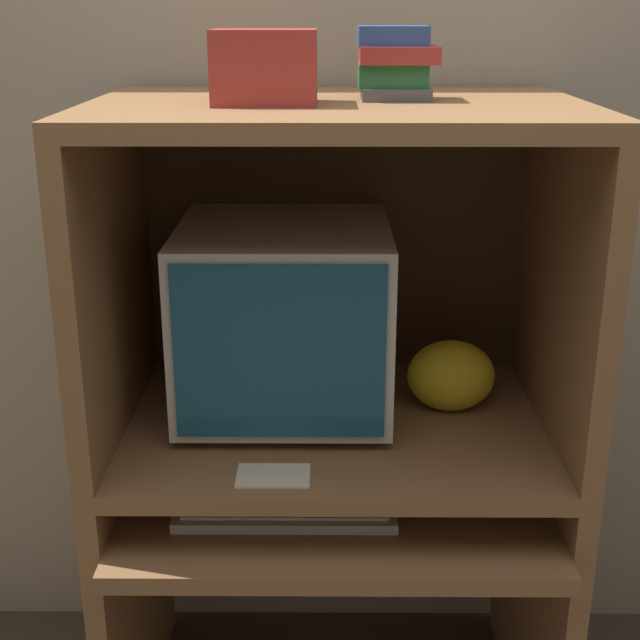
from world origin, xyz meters
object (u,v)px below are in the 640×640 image
object	(u,v)px
keyboard	(286,506)
book_stack	(395,62)
crt_monitor	(285,316)
storage_box	(265,67)
snack_bag	(451,376)
mouse	(425,509)

from	to	relation	value
keyboard	book_stack	xyz separation A→B (m)	(0.21, 0.20, 0.84)
crt_monitor	storage_box	size ratio (longest dim) A/B	2.44
snack_bag	book_stack	bearing A→B (deg)	-175.53
keyboard	crt_monitor	bearing A→B (deg)	92.02
mouse	snack_bag	bearing A→B (deg)	72.38
snack_bag	book_stack	world-z (taller)	book_stack
keyboard	mouse	bearing A→B (deg)	-2.71
mouse	keyboard	bearing A→B (deg)	177.29
snack_bag	storage_box	size ratio (longest dim) A/B	1.00
crt_monitor	keyboard	distance (m)	0.39
crt_monitor	snack_bag	distance (m)	0.38
keyboard	snack_bag	size ratio (longest dim) A/B	2.33
storage_box	keyboard	bearing A→B (deg)	-74.74
keyboard	storage_box	distance (m)	0.85
crt_monitor	mouse	bearing A→B (deg)	-39.78
crt_monitor	book_stack	xyz separation A→B (m)	(0.22, -0.02, 0.52)
crt_monitor	storage_box	distance (m)	0.53
mouse	book_stack	distance (m)	0.87
snack_bag	storage_box	bearing A→B (deg)	-165.86
snack_bag	storage_box	xyz separation A→B (m)	(-0.38, -0.10, 0.65)
keyboard	book_stack	world-z (taller)	book_stack
mouse	crt_monitor	bearing A→B (deg)	140.22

